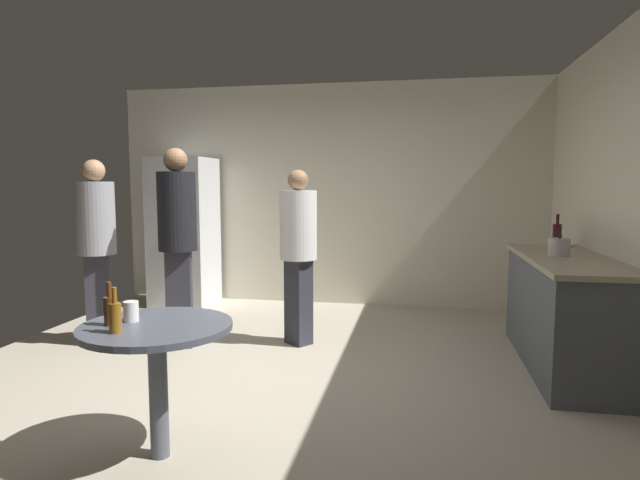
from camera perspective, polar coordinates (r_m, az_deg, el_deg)
ground_plane at (r=4.22m, az=-5.42°, el=-15.14°), size 5.20×5.20×0.10m
wall_back at (r=6.50m, az=0.94°, el=4.91°), size 5.32×0.06×2.70m
refrigerator at (r=6.64m, az=-14.59°, el=0.85°), size 0.70×0.68×1.80m
kitchen_counter at (r=4.69m, az=25.13°, el=-7.11°), size 0.64×1.85×0.90m
kettle at (r=4.67m, az=24.62°, el=-0.68°), size 0.24×0.17×0.18m
wine_bottle_on_counter at (r=5.20m, az=24.38°, el=0.47°), size 0.08×0.08×0.31m
foreground_table at (r=2.97m, az=-17.33°, el=-10.68°), size 0.80×0.80×0.73m
beer_bottle_amber at (r=2.82m, az=-21.40°, el=-7.74°), size 0.06×0.06×0.23m
beer_bottle_brown at (r=2.98m, az=-21.90°, el=-7.04°), size 0.06×0.06×0.23m
plastic_cup_white at (r=3.02m, az=-19.87°, el=-7.32°), size 0.08×0.08×0.11m
person_in_gray_shirt at (r=5.21m, az=-23.14°, el=0.29°), size 0.46×0.46×1.70m
person_in_black_shirt at (r=4.86m, az=-15.24°, el=0.91°), size 0.43×0.43×1.80m
person_in_white_shirt at (r=4.79m, az=-2.38°, el=-0.38°), size 0.48×0.48×1.61m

